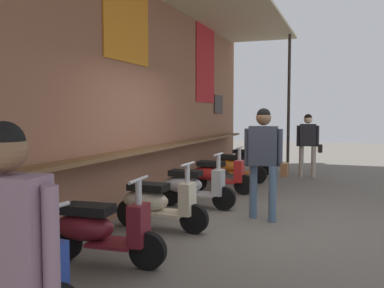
# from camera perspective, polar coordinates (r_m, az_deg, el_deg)

# --- Properties ---
(ground_plane) EXTENTS (37.25, 37.25, 0.00)m
(ground_plane) POSITION_cam_1_polar(r_m,az_deg,el_deg) (6.53, 6.90, -10.46)
(ground_plane) COLOR #605B54
(market_stall_facade) EXTENTS (13.30, 2.17, 3.97)m
(market_stall_facade) POSITION_cam_1_polar(r_m,az_deg,el_deg) (7.03, -8.41, 8.32)
(market_stall_facade) COLOR #8C5B44
(market_stall_facade) RESTS_ON ground_plane
(scooter_blue) EXTENTS (0.50, 1.40, 0.97)m
(scooter_blue) POSITION_cam_1_polar(r_m,az_deg,el_deg) (3.78, -24.22, -15.60)
(scooter_blue) COLOR #233D9E
(scooter_blue) RESTS_ON ground_plane
(scooter_maroon) EXTENTS (0.49, 1.40, 0.97)m
(scooter_maroon) POSITION_cam_1_polar(r_m,az_deg,el_deg) (4.81, -12.53, -11.09)
(scooter_maroon) COLOR maroon
(scooter_maroon) RESTS_ON ground_plane
(scooter_cream) EXTENTS (0.46, 1.40, 0.97)m
(scooter_cream) POSITION_cam_1_polar(r_m,az_deg,el_deg) (6.07, -4.87, -7.79)
(scooter_cream) COLOR beige
(scooter_cream) RESTS_ON ground_plane
(scooter_silver) EXTENTS (0.46, 1.40, 0.97)m
(scooter_silver) POSITION_cam_1_polar(r_m,az_deg,el_deg) (7.41, -0.02, -5.59)
(scooter_silver) COLOR #B2B5BA
(scooter_silver) RESTS_ON ground_plane
(scooter_red) EXTENTS (0.46, 1.40, 0.97)m
(scooter_red) POSITION_cam_1_polar(r_m,az_deg,el_deg) (8.79, 3.31, -4.05)
(scooter_red) COLOR red
(scooter_red) RESTS_ON ground_plane
(scooter_orange) EXTENTS (0.46, 1.40, 0.97)m
(scooter_orange) POSITION_cam_1_polar(r_m,az_deg,el_deg) (10.15, 5.66, -2.95)
(scooter_orange) COLOR orange
(scooter_orange) RESTS_ON ground_plane
(scooter_black) EXTENTS (0.46, 1.40, 0.97)m
(scooter_black) POSITION_cam_1_polar(r_m,az_deg,el_deg) (11.60, 7.53, -2.07)
(scooter_black) COLOR black
(scooter_black) RESTS_ON ground_plane
(shopper_with_handbag) EXTENTS (0.30, 0.67, 1.72)m
(shopper_with_handbag) POSITION_cam_1_polar(r_m,az_deg,el_deg) (6.56, 9.68, -1.05)
(shopper_with_handbag) COLOR slate
(shopper_with_handbag) RESTS_ON ground_plane
(shopper_browsing) EXTENTS (0.24, 0.55, 1.61)m
(shopper_browsing) POSITION_cam_1_polar(r_m,az_deg,el_deg) (2.27, -23.56, -13.15)
(shopper_browsing) COLOR #999EA8
(shopper_browsing) RESTS_ON ground_plane
(shopper_passing) EXTENTS (0.32, 0.65, 1.62)m
(shopper_passing) POSITION_cam_1_polar(r_m,az_deg,el_deg) (11.25, 15.37, 0.64)
(shopper_passing) COLOR #ADA393
(shopper_passing) RESTS_ON ground_plane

